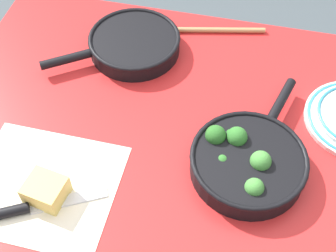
# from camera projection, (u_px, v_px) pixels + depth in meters

# --- Properties ---
(dining_table_red) EXTENTS (1.14, 0.89, 0.77)m
(dining_table_red) POSITION_uv_depth(u_px,v_px,m) (168.00, 152.00, 1.20)
(dining_table_red) COLOR red
(dining_table_red) RESTS_ON ground_plane
(skillet_broccoli) EXTENTS (0.26, 0.40, 0.08)m
(skillet_broccoli) POSITION_uv_depth(u_px,v_px,m) (247.00, 160.00, 1.04)
(skillet_broccoli) COLOR black
(skillet_broccoli) RESTS_ON dining_table_red
(skillet_eggs) EXTENTS (0.35, 0.28, 0.05)m
(skillet_eggs) POSITION_uv_depth(u_px,v_px,m) (133.00, 44.00, 1.28)
(skillet_eggs) COLOR black
(skillet_eggs) RESTS_ON dining_table_red
(wooden_spoon) EXTENTS (0.40, 0.11, 0.02)m
(wooden_spoon) POSITION_uv_depth(u_px,v_px,m) (179.00, 30.00, 1.34)
(wooden_spoon) COLOR #A87A4C
(wooden_spoon) RESTS_ON dining_table_red
(parchment_sheet) EXTENTS (0.33, 0.29, 0.00)m
(parchment_sheet) POSITION_uv_depth(u_px,v_px,m) (43.00, 186.00, 1.04)
(parchment_sheet) COLOR silver
(parchment_sheet) RESTS_ON dining_table_red
(grater_knife) EXTENTS (0.23, 0.14, 0.02)m
(grater_knife) POSITION_uv_depth(u_px,v_px,m) (31.00, 207.00, 0.99)
(grater_knife) COLOR silver
(grater_knife) RESTS_ON dining_table_red
(cheese_block) EXTENTS (0.09, 0.09, 0.05)m
(cheese_block) POSITION_uv_depth(u_px,v_px,m) (46.00, 191.00, 1.00)
(cheese_block) COLOR #E0C15B
(cheese_block) RESTS_ON dining_table_red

